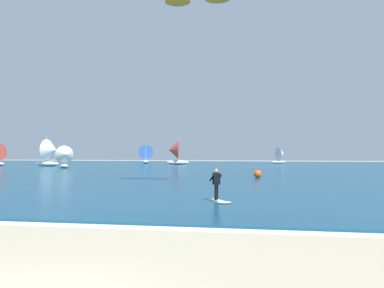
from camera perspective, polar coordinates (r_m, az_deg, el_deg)
ocean at (r=57.52m, az=4.90°, el=-3.93°), size 160.00×90.00×0.10m
shoreline_foam at (r=13.03m, az=2.06°, el=-13.01°), size 103.79×1.90×0.01m
kitesurfer at (r=18.62m, az=4.19°, el=-7.31°), size 1.47×1.97×1.67m
sailboat_mid_right at (r=73.85m, az=-2.82°, el=-1.30°), size 4.90×4.18×5.67m
sailboat_center_horizon at (r=70.08m, az=-21.74°, el=-1.25°), size 4.84×4.14×5.57m
sailboat_trailing at (r=61.17m, az=-19.77°, el=-1.90°), size 3.44×3.67×4.08m
sailboat_anchored_offshore at (r=83.48m, az=-7.37°, el=-1.58°), size 3.63×4.20×4.79m
sailboat_near_shore at (r=82.87m, az=14.06°, el=-1.74°), size 3.73×3.34×4.19m
marker_buoy at (r=35.71m, az=10.51°, el=-4.77°), size 0.79×0.79×0.79m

